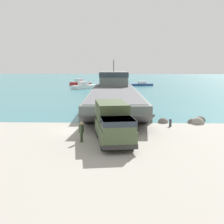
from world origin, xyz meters
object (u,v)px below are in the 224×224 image
Objects in this scene: military_truck at (113,122)px; moored_boat_a at (80,83)px; soldier_on_ramp at (81,130)px; landing_craft at (114,90)px; moored_boat_c at (141,84)px; moored_boat_b at (85,86)px; mooring_bollard at (170,122)px.

moored_boat_a is at bearing -179.00° from military_truck.
soldier_on_ramp is at bearing -94.50° from military_truck.
moored_boat_c is at bearing 77.46° from landing_craft.
soldier_on_ramp is (-2.58, -0.19, -0.65)m from military_truck.
landing_craft reaches higher than moored_boat_c.
moored_boat_b is at bearing 52.18° from moored_boat_a.
military_truck is at bearing -130.77° from mooring_bollard.
military_truck reaches higher than moored_boat_b.
mooring_bollard is at bearing 164.15° from moored_boat_c.
moored_boat_a reaches higher than soldier_on_ramp.
moored_boat_b is (-6.38, 57.65, -0.32)m from soldier_on_ramp.
soldier_on_ramp reaches higher than moored_boat_c.
moored_boat_a is (-11.01, 36.94, -1.00)m from landing_craft.
military_truck reaches higher than mooring_bollard.
military_truck is at bearing -40.69° from moored_boat_b.
soldier_on_ramp is 2.14× the size of mooring_bollard.
mooring_bollard is at bearing -77.37° from landing_craft.
moored_boat_a is 9.03× the size of mooring_bollard.
moored_boat_c is at bearing 89.17° from mooring_bollard.
landing_craft is at bearing 55.03° from moored_boat_a.
landing_craft is at bearing -31.79° from moored_boat_b.
mooring_bollard is at bearing 54.12° from moored_boat_a.
moored_boat_a is at bearing 77.97° from moored_boat_c.
moored_boat_c is (7.25, 37.90, -1.25)m from landing_craft.
moored_boat_a is 18.29m from moored_boat_c.
military_truck is 2.67m from soldier_on_ramp.
landing_craft reaches higher than moored_boat_a.
mooring_bollard is at bearing -116.08° from soldier_on_ramp.
moored_boat_b is (-8.96, 57.47, -0.97)m from military_truck.
soldier_on_ramp is at bearing -95.26° from landing_craft.
landing_craft is 27.36m from moored_boat_b.
mooring_bollard is (5.72, 6.63, -1.18)m from military_truck.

